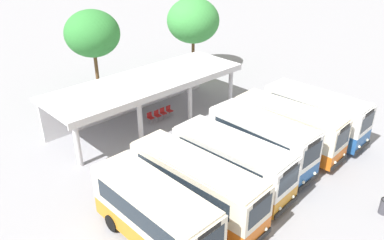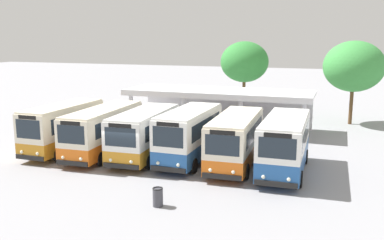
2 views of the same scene
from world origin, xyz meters
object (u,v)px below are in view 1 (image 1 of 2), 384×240
(city_bus_far_end_green, at_px, (315,113))
(waiting_chair_fourth_seat, at_px, (169,110))
(city_bus_second_in_row, at_px, (196,184))
(waiting_chair_middle_seat, at_px, (163,112))
(city_bus_nearest_orange, at_px, (154,213))
(city_bus_middle_cream, at_px, (232,161))
(waiting_chair_end_by_column, at_px, (150,117))
(city_bus_fifth_blue, at_px, (288,126))
(city_bus_fourth_amber, at_px, (261,141))
(waiting_chair_second_from_end, at_px, (157,115))
(litter_bin_apron, at_px, (384,206))

(city_bus_far_end_green, xyz_separation_m, waiting_chair_fourth_seat, (-5.36, 9.70, -1.28))
(city_bus_second_in_row, xyz_separation_m, waiting_chair_middle_seat, (5.93, 9.78, -1.23))
(city_bus_nearest_orange, bearing_deg, waiting_chair_middle_seat, 48.52)
(city_bus_middle_cream, distance_m, waiting_chair_end_by_column, 9.92)
(city_bus_middle_cream, xyz_separation_m, city_bus_fifth_blue, (5.95, 0.24, 0.01))
(city_bus_fourth_amber, relative_size, waiting_chair_second_from_end, 8.16)
(city_bus_middle_cream, bearing_deg, city_bus_fifth_blue, 2.27)
(city_bus_fourth_amber, distance_m, waiting_chair_second_from_end, 9.54)
(city_bus_middle_cream, bearing_deg, waiting_chair_end_by_column, 80.04)
(city_bus_fourth_amber, height_order, city_bus_far_end_green, city_bus_fourth_amber)
(city_bus_second_in_row, bearing_deg, city_bus_fourth_amber, 2.98)
(city_bus_fifth_blue, xyz_separation_m, waiting_chair_middle_seat, (-3.00, 9.42, -1.22))
(city_bus_nearest_orange, distance_m, waiting_chair_second_from_end, 13.07)
(waiting_chair_end_by_column, relative_size, waiting_chair_second_from_end, 1.00)
(city_bus_nearest_orange, xyz_separation_m, city_bus_far_end_green, (14.88, 0.34, -0.00))
(city_bus_nearest_orange, distance_m, litter_bin_apron, 12.12)
(waiting_chair_middle_seat, bearing_deg, city_bus_middle_cream, -106.99)
(litter_bin_apron, bearing_deg, waiting_chair_fourth_seat, 91.63)
(waiting_chair_middle_seat, bearing_deg, city_bus_far_end_green, -58.42)
(city_bus_far_end_green, distance_m, waiting_chair_fourth_seat, 11.15)
(city_bus_nearest_orange, relative_size, waiting_chair_end_by_column, 8.26)
(city_bus_fifth_blue, distance_m, waiting_chair_end_by_column, 10.44)
(city_bus_nearest_orange, distance_m, city_bus_second_in_row, 2.99)
(city_bus_nearest_orange, distance_m, waiting_chair_middle_seat, 13.50)
(waiting_chair_second_from_end, xyz_separation_m, waiting_chair_middle_seat, (0.62, 0.04, 0.00))
(city_bus_far_end_green, bearing_deg, waiting_chair_end_by_column, 126.49)
(waiting_chair_middle_seat, distance_m, litter_bin_apron, 16.81)
(litter_bin_apron, bearing_deg, city_bus_second_in_row, 135.10)
(city_bus_far_end_green, height_order, waiting_chair_fourth_seat, city_bus_far_end_green)
(city_bus_fifth_blue, height_order, waiting_chair_second_from_end, city_bus_fifth_blue)
(city_bus_nearest_orange, bearing_deg, waiting_chair_fourth_seat, 46.52)
(waiting_chair_fourth_seat, bearing_deg, waiting_chair_end_by_column, 177.92)
(city_bus_nearest_orange, relative_size, city_bus_fourth_amber, 1.01)
(city_bus_far_end_green, bearing_deg, city_bus_fifth_blue, 174.11)
(waiting_chair_fourth_seat, bearing_deg, waiting_chair_second_from_end, -179.40)
(city_bus_fourth_amber, relative_size, litter_bin_apron, 7.80)
(waiting_chair_end_by_column, relative_size, waiting_chair_middle_seat, 1.00)
(waiting_chair_second_from_end, height_order, waiting_chair_fourth_seat, same)
(city_bus_second_in_row, distance_m, city_bus_far_end_green, 11.91)
(city_bus_fourth_amber, height_order, waiting_chair_second_from_end, city_bus_fourth_amber)
(city_bus_second_in_row, distance_m, litter_bin_apron, 10.00)
(waiting_chair_end_by_column, bearing_deg, city_bus_fifth_blue, -65.81)
(waiting_chair_second_from_end, relative_size, waiting_chair_fourth_seat, 1.00)
(city_bus_nearest_orange, height_order, waiting_chair_fourth_seat, city_bus_nearest_orange)
(city_bus_fourth_amber, relative_size, city_bus_fifth_blue, 0.92)
(city_bus_fifth_blue, bearing_deg, city_bus_far_end_green, -5.89)
(city_bus_fourth_amber, height_order, litter_bin_apron, city_bus_fourth_amber)
(city_bus_far_end_green, xyz_separation_m, waiting_chair_end_by_column, (-7.23, 9.77, -1.28))
(waiting_chair_end_by_column, bearing_deg, city_bus_far_end_green, -53.51)
(waiting_chair_fourth_seat, bearing_deg, city_bus_far_end_green, -61.10)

